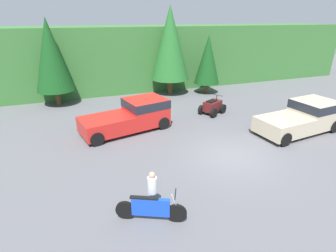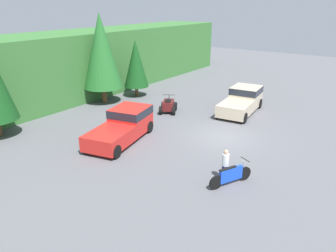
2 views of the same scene
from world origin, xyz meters
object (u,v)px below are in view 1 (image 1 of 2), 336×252
(pickup_truck_second, at_px, (304,116))
(quad_atv, at_px, (212,107))
(pickup_truck_red, at_px, (133,115))
(rider_person, at_px, (152,190))
(dirt_bike, at_px, (151,208))

(pickup_truck_second, distance_m, quad_atv, 5.89)
(pickup_truck_red, xyz_separation_m, rider_person, (-1.05, -7.58, -0.07))
(pickup_truck_second, bearing_deg, dirt_bike, -164.91)
(rider_person, bearing_deg, pickup_truck_red, 98.46)
(quad_atv, bearing_deg, pickup_truck_red, 159.72)
(rider_person, bearing_deg, dirt_bike, -98.62)
(pickup_truck_red, relative_size, quad_atv, 2.53)
(dirt_bike, height_order, quad_atv, quad_atv)
(pickup_truck_red, xyz_separation_m, pickup_truck_second, (9.60, -3.83, -0.00))
(rider_person, bearing_deg, pickup_truck_second, 35.74)
(quad_atv, distance_m, rider_person, 10.97)
(pickup_truck_second, bearing_deg, quad_atv, 121.92)
(pickup_truck_second, distance_m, dirt_bike, 11.62)
(pickup_truck_second, xyz_separation_m, dirt_bike, (-10.84, -4.16, -0.47))
(dirt_bike, height_order, rider_person, rider_person)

